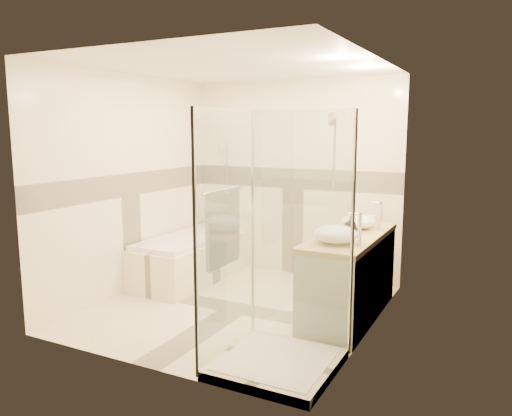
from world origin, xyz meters
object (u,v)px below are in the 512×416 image
at_px(bathtub, 191,255).
at_px(amenity_bottle_a, 350,225).
at_px(vessel_sink_near, 359,221).
at_px(amenity_bottle_b, 351,225).
at_px(shower_enclosure, 268,303).
at_px(vessel_sink_far, 335,234).
at_px(vanity, 349,276).

height_order(bathtub, amenity_bottle_a, amenity_bottle_a).
relative_size(vessel_sink_near, amenity_bottle_b, 2.34).
distance_m(bathtub, shower_enclosure, 2.47).
bearing_deg(amenity_bottle_b, shower_enclosure, -101.50).
bearing_deg(shower_enclosure, amenity_bottle_a, 78.28).
bearing_deg(vessel_sink_near, bathtub, -179.71).
xyz_separation_m(vessel_sink_near, amenity_bottle_b, (0.00, -0.29, 0.00)).
relative_size(vessel_sink_far, amenity_bottle_b, 2.63).
distance_m(bathtub, amenity_bottle_a, 2.24).
bearing_deg(amenity_bottle_b, vessel_sink_near, 90.00).
xyz_separation_m(amenity_bottle_a, amenity_bottle_b, (0.00, 0.03, -0.01)).
height_order(bathtub, vessel_sink_near, vessel_sink_near).
xyz_separation_m(vanity, shower_enclosure, (-0.29, -1.27, 0.08)).
distance_m(shower_enclosure, vessel_sink_near, 1.71).
distance_m(shower_enclosure, amenity_bottle_a, 1.41).
relative_size(vanity, shower_enclosure, 0.79).
height_order(bathtub, shower_enclosure, shower_enclosure).
relative_size(amenity_bottle_a, amenity_bottle_b, 1.13).
bearing_deg(amenity_bottle_a, shower_enclosure, -101.72).
bearing_deg(shower_enclosure, vessel_sink_far, 72.21).
xyz_separation_m(vessel_sink_near, vessel_sink_far, (0.00, -0.78, 0.01)).
bearing_deg(vessel_sink_near, amenity_bottle_b, -90.00).
xyz_separation_m(vessel_sink_near, amenity_bottle_a, (0.00, -0.32, 0.02)).
bearing_deg(vanity, vessel_sink_far, -92.72).
distance_m(amenity_bottle_a, amenity_bottle_b, 0.03).
relative_size(bathtub, amenity_bottle_a, 9.62).
bearing_deg(amenity_bottle_b, vessel_sink_far, -90.00).
bearing_deg(vessel_sink_near, vessel_sink_far, -90.00).
height_order(shower_enclosure, amenity_bottle_a, shower_enclosure).
xyz_separation_m(shower_enclosure, amenity_bottle_b, (0.27, 1.34, 0.42)).
bearing_deg(shower_enclosure, vanity, 77.03).
xyz_separation_m(vanity, amenity_bottle_b, (-0.02, 0.07, 0.50)).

